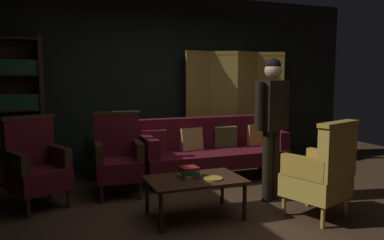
% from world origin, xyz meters
% --- Properties ---
extents(ground_plane, '(10.00, 10.00, 0.00)m').
position_xyz_m(ground_plane, '(0.00, 0.00, 0.00)').
color(ground_plane, '#3D2819').
extents(back_wall, '(7.20, 0.10, 2.80)m').
position_xyz_m(back_wall, '(0.00, 2.45, 1.40)').
color(back_wall, black).
rests_on(back_wall, ground_plane).
extents(folding_screen, '(1.73, 0.31, 1.90)m').
position_xyz_m(folding_screen, '(1.28, 2.12, 0.99)').
color(folding_screen, '#B29338').
rests_on(folding_screen, ground_plane).
extents(bookshelf, '(0.90, 0.32, 2.05)m').
position_xyz_m(bookshelf, '(-2.15, 2.19, 1.07)').
color(bookshelf, '#382114').
rests_on(bookshelf, ground_plane).
extents(velvet_couch, '(2.12, 0.78, 0.88)m').
position_xyz_m(velvet_couch, '(0.55, 1.46, 0.46)').
color(velvet_couch, '#382114').
rests_on(velvet_couch, ground_plane).
extents(coffee_table, '(1.00, 0.64, 0.42)m').
position_xyz_m(coffee_table, '(-0.25, 0.07, 0.37)').
color(coffee_table, '#382114').
rests_on(coffee_table, ground_plane).
extents(armchair_gilt_accent, '(0.74, 0.74, 1.04)m').
position_xyz_m(armchair_gilt_accent, '(0.98, -0.44, 0.49)').
color(armchair_gilt_accent, '#B78E33').
rests_on(armchair_gilt_accent, ground_plane).
extents(armchair_wing_left, '(0.77, 0.77, 1.04)m').
position_xyz_m(armchair_wing_left, '(-1.82, 1.01, 0.49)').
color(armchair_wing_left, '#382114').
rests_on(armchair_wing_left, ground_plane).
extents(armchair_wing_right, '(0.62, 0.62, 1.04)m').
position_xyz_m(armchair_wing_right, '(-0.86, 1.15, 0.49)').
color(armchair_wing_right, '#382114').
rests_on(armchair_wing_right, ground_plane).
extents(standing_figure, '(0.55, 0.34, 1.70)m').
position_xyz_m(standing_figure, '(0.81, 0.27, 1.03)').
color(standing_figure, black).
rests_on(standing_figure, ground_plane).
extents(potted_plant, '(0.51, 0.51, 0.80)m').
position_xyz_m(potted_plant, '(-0.94, 1.91, 0.46)').
color(potted_plant, brown).
rests_on(potted_plant, ground_plane).
extents(book_tan_leather, '(0.25, 0.23, 0.03)m').
position_xyz_m(book_tan_leather, '(-0.28, 0.14, 0.44)').
color(book_tan_leather, '#9E7A47').
rests_on(book_tan_leather, coffee_table).
extents(book_green_cloth, '(0.21, 0.22, 0.04)m').
position_xyz_m(book_green_cloth, '(-0.28, 0.14, 0.47)').
color(book_green_cloth, '#1E4C28').
rests_on(book_green_cloth, book_tan_leather).
extents(book_red_leather, '(0.19, 0.18, 0.04)m').
position_xyz_m(book_red_leather, '(-0.28, 0.14, 0.51)').
color(book_red_leather, maroon).
rests_on(book_red_leather, book_green_cloth).
extents(brass_tray, '(0.20, 0.20, 0.02)m').
position_xyz_m(brass_tray, '(-0.08, -0.03, 0.43)').
color(brass_tray, gold).
rests_on(brass_tray, coffee_table).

